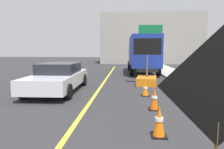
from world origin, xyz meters
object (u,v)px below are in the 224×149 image
Objects in this scene: arrow_board_trailer at (147,76)px; traffic_cone_near_sign at (159,121)px; highway_guide_sign at (156,38)px; pickup_car at (59,77)px; traffic_cone_mid_lane at (154,99)px; traffic_cone_far_lane at (145,89)px; roadwork_sign at (220,91)px; box_truck at (143,53)px.

arrow_board_trailer reaches higher than traffic_cone_near_sign.
traffic_cone_near_sign is at bearing -97.82° from highway_guide_sign.
pickup_car reaches higher than traffic_cone_mid_lane.
arrow_board_trailer is 3.07m from traffic_cone_far_lane.
highway_guide_sign is 6.54× the size of traffic_cone_mid_lane.
arrow_board_trailer is at bearing 86.40° from traffic_cone_near_sign.
roadwork_sign is 20.34m from highway_guide_sign.
arrow_board_trailer is 4.29× the size of traffic_cone_far_lane.
highway_guide_sign is at bearing 82.18° from traffic_cone_near_sign.
traffic_cone_mid_lane is (-0.50, -11.14, -1.37)m from box_truck.
arrow_board_trailer reaches higher than traffic_cone_far_lane.
box_truck is at bearing 86.24° from traffic_cone_far_lane.
traffic_cone_near_sign is at bearing 103.76° from roadwork_sign.
pickup_car is at bearing 145.73° from traffic_cone_mid_lane.
box_truck reaches higher than pickup_car.
box_truck reaches higher than arrow_board_trailer.
box_truck is 13.35m from traffic_cone_near_sign.
traffic_cone_far_lane is (4.18, -0.80, -0.39)m from pickup_car.
pickup_car is 5.18m from traffic_cone_mid_lane.
traffic_cone_near_sign is at bearing -91.24° from traffic_cone_far_lane.
traffic_cone_near_sign is (4.08, -5.04, -0.34)m from pickup_car.
traffic_cone_far_lane is (-0.10, 2.11, -0.07)m from traffic_cone_mid_lane.
roadwork_sign reaches higher than traffic_cone_near_sign.
traffic_cone_far_lane is at bearing -99.77° from highway_guide_sign.
roadwork_sign is 0.46× the size of pickup_car.
arrow_board_trailer is 3.53× the size of traffic_cone_mid_lane.
traffic_cone_near_sign is at bearing -95.03° from traffic_cone_mid_lane.
pickup_car is (-4.77, -8.23, -1.05)m from box_truck.
traffic_cone_far_lane is at bearing -10.79° from pickup_car.
box_truck is at bearing 87.04° from traffic_cone_near_sign.
arrow_board_trailer is at bearing -100.57° from highway_guide_sign.
traffic_cone_far_lane is at bearing -96.86° from arrow_board_trailer.
arrow_board_trailer is (0.00, 9.15, -0.99)m from roadwork_sign.
traffic_cone_mid_lane is (-0.27, 3.99, -1.10)m from roadwork_sign.
traffic_cone_mid_lane is at bearing -92.56° from box_truck.
pickup_car reaches higher than traffic_cone_near_sign.
roadwork_sign reaches higher than traffic_cone_mid_lane.
pickup_car is 4.27m from traffic_cone_far_lane.
arrow_board_trailer is 0.54× the size of highway_guide_sign.
roadwork_sign is 0.86× the size of arrow_board_trailer.
roadwork_sign is 9.20m from arrow_board_trailer.
traffic_cone_near_sign is (-0.46, -7.28, -0.12)m from arrow_board_trailer.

